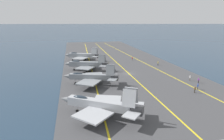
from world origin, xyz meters
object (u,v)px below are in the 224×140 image
crew_yellow_vest (158,63)px  crew_red_vest (132,58)px  parked_jet_nearest (101,104)px  crew_blue_vest (198,86)px  crew_white_vest (190,78)px  parked_jet_fourth (83,55)px  parked_jet_third (87,64)px  parked_jet_second (92,77)px  crew_purple_vest (199,80)px  crew_brown_vest (195,89)px

crew_yellow_vest → crew_red_vest: bearing=31.2°
crew_yellow_vest → crew_red_vest: 14.06m
parked_jet_nearest → crew_blue_vest: bearing=-70.1°
crew_blue_vest → crew_white_vest: bearing=-18.3°
crew_white_vest → crew_blue_vest: bearing=161.7°
parked_jet_fourth → parked_jet_third: bearing=-178.8°
parked_jet_second → parked_jet_fourth: bearing=0.7°
crew_white_vest → crew_purple_vest: bearing=-150.8°
parked_jet_third → crew_blue_vest: bearing=-134.5°
crew_blue_vest → crew_red_vest: crew_blue_vest is taller
parked_jet_second → parked_jet_third: size_ratio=0.97×
parked_jet_fourth → crew_blue_vest: bearing=-148.7°
crew_brown_vest → crew_purple_vest: bearing=-39.8°
parked_jet_third → parked_jet_nearest: bearing=179.6°
crew_purple_vest → parked_jet_second: bearing=81.8°
parked_jet_third → crew_brown_vest: 38.36m
parked_jet_nearest → crew_red_vest: size_ratio=9.48×
parked_jet_nearest → crew_yellow_vest: (39.62, -29.59, -1.54)m
parked_jet_nearest → crew_brown_vest: 26.73m
parked_jet_nearest → parked_jet_second: parked_jet_nearest is taller
parked_jet_third → crew_blue_vest: parked_jet_third is taller
crew_yellow_vest → crew_brown_vest: size_ratio=1.00×
crew_white_vest → crew_yellow_vest: crew_white_vest is taller
parked_jet_second → parked_jet_third: (17.15, 0.06, 0.02)m
crew_blue_vest → crew_red_vest: size_ratio=1.01×
parked_jet_second → parked_jet_fourth: (35.82, 0.44, 0.08)m
crew_yellow_vest → crew_red_vest: size_ratio=1.01×
parked_jet_second → crew_brown_vest: bearing=-115.1°
parked_jet_second → crew_yellow_vest: (19.85, -29.25, -1.42)m
crew_brown_vest → parked_jet_second: bearing=64.9°
parked_jet_third → crew_brown_vest: size_ratio=9.44×
crew_yellow_vest → parked_jet_second: bearing=124.2°
crew_yellow_vest → crew_blue_vest: (-29.62, 1.94, 0.00)m
crew_brown_vest → parked_jet_third: bearing=41.0°
crew_red_vest → crew_brown_vest: (-43.64, -3.15, 0.01)m
crew_brown_vest → parked_jet_nearest: bearing=107.5°
parked_jet_fourth → crew_white_vest: (-37.93, -30.29, -1.48)m
parked_jet_third → crew_red_vest: size_ratio=9.53×
parked_jet_second → crew_purple_vest: bearing=-98.2°
crew_yellow_vest → crew_purple_vest: 24.42m
crew_red_vest → crew_white_vest: bearing=-167.0°
parked_jet_second → crew_white_vest: bearing=-94.1°
parked_jet_fourth → crew_brown_vest: size_ratio=9.45×
parked_jet_fourth → crew_brown_vest: (-47.58, -25.56, -1.50)m
crew_white_vest → crew_red_vest: size_ratio=1.03×
crew_yellow_vest → parked_jet_nearest: bearing=143.2°
crew_white_vest → crew_purple_vest: (-2.38, -1.33, -0.09)m
crew_white_vest → crew_purple_vest: size_ratio=1.10×
parked_jet_second → crew_brown_vest: (-11.76, -25.12, -1.42)m
parked_jet_second → crew_red_vest: bearing=-34.6°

